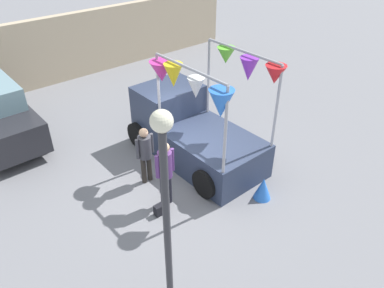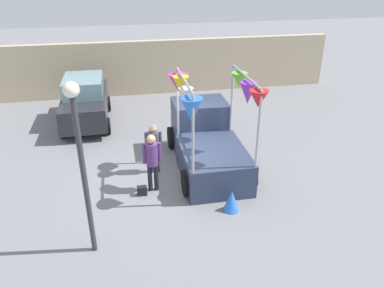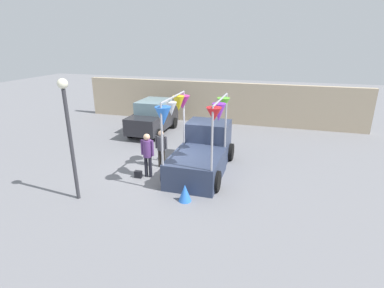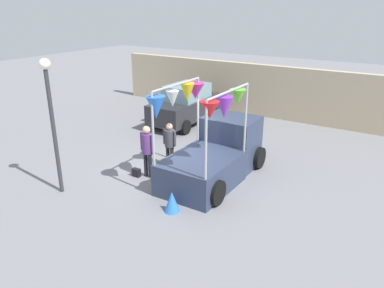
% 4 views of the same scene
% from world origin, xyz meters
% --- Properties ---
extents(ground_plane, '(60.00, 60.00, 0.00)m').
position_xyz_m(ground_plane, '(0.00, 0.00, 0.00)').
color(ground_plane, slate).
extents(vendor_truck, '(2.46, 4.13, 3.21)m').
position_xyz_m(vendor_truck, '(1.00, 0.65, 0.93)').
color(vendor_truck, '#2D3851').
rests_on(vendor_truck, ground).
extents(parked_car, '(1.88, 4.00, 1.88)m').
position_xyz_m(parked_car, '(-3.02, 4.92, 0.94)').
color(parked_car, '#26262B').
rests_on(parked_car, ground).
extents(person_customer, '(0.53, 0.34, 1.78)m').
position_xyz_m(person_customer, '(-0.85, -0.65, 1.08)').
color(person_customer, black).
rests_on(person_customer, ground).
extents(person_vendor, '(0.53, 0.34, 1.62)m').
position_xyz_m(person_vendor, '(-0.71, 0.40, 0.97)').
color(person_vendor, '#2D2823').
rests_on(person_vendor, ground).
extents(handbag, '(0.28, 0.16, 0.28)m').
position_xyz_m(handbag, '(-1.20, -0.85, 0.14)').
color(handbag, black).
rests_on(handbag, ground).
extents(street_lamp, '(0.32, 0.32, 4.06)m').
position_xyz_m(street_lamp, '(-2.46, -2.89, 2.64)').
color(street_lamp, '#333338').
rests_on(street_lamp, ground).
extents(brick_boundary_wall, '(18.00, 0.36, 2.60)m').
position_xyz_m(brick_boundary_wall, '(0.00, 8.21, 1.30)').
color(brick_boundary_wall, tan).
rests_on(brick_boundary_wall, ground).
extents(folded_kite_bundle_azure, '(0.61, 0.61, 0.60)m').
position_xyz_m(folded_kite_bundle_azure, '(1.10, -2.04, 0.30)').
color(folded_kite_bundle_azure, blue).
rests_on(folded_kite_bundle_azure, ground).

